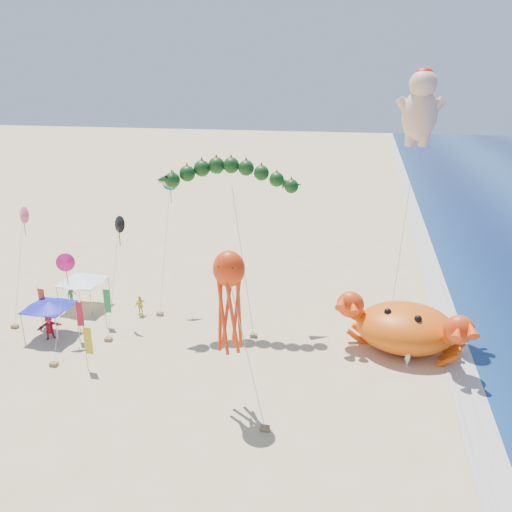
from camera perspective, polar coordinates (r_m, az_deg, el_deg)
The scene contains 11 objects.
ground at distance 34.93m, azimuth 2.54°, elevation -11.43°, with size 320.00×320.00×0.00m, color #D1B784.
foam_strip at distance 35.25m, azimuth 22.63°, elevation -12.76°, with size 320.00×320.00×0.00m, color silver.
crab_inflatable at distance 36.46m, azimuth 16.72°, elevation -7.73°, with size 9.15×7.44×4.01m.
dragon_kite at distance 36.51m, azimuth -3.03°, elevation 8.76°, with size 10.39×5.22×12.31m.
cherub_kite at distance 38.53m, azimuth 18.30°, elevation 16.00°, with size 2.45×5.18×18.78m.
octopus_kite at distance 27.40m, azimuth -3.05°, elevation -4.38°, with size 3.63×3.19×9.36m.
canopy_blue at distance 39.60m, azimuth -22.62°, elevation -5.16°, with size 3.30×3.30×2.71m.
canopy_white at distance 43.52m, azimuth -19.22°, elevation -2.52°, with size 3.54×3.54×2.71m.
feather_flags at distance 38.36m, azimuth -19.62°, elevation -6.26°, with size 7.29×5.93×3.20m.
beachgoers at distance 40.72m, azimuth -18.18°, elevation -6.38°, with size 27.90×7.35×1.83m.
small_kites at distance 39.44m, azimuth -17.89°, elevation 2.68°, with size 11.51×11.23×10.91m.
Camera 1 is at (5.03, -29.56, 17.90)m, focal length 35.00 mm.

